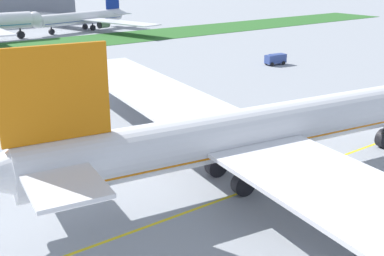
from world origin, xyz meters
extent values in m
plane|color=#9399A0|center=(0.00, 0.00, 0.00)|extent=(600.00, 600.00, 0.00)
cube|color=yellow|center=(0.00, 3.27, 0.00)|extent=(280.00, 0.36, 0.01)
cube|color=#2D6628|center=(0.00, 108.71, 0.05)|extent=(320.00, 24.00, 0.10)
cylinder|color=white|center=(-5.24, 4.82, 5.64)|extent=(51.28, 12.50, 5.01)
cube|color=orange|center=(-5.24, 4.82, 4.76)|extent=(49.20, 11.80, 0.60)
cube|color=orange|center=(-26.47, 7.98, 12.16)|extent=(9.17, 1.85, 8.02)
cube|color=white|center=(-26.74, 13.10, 6.39)|extent=(6.74, 8.76, 0.35)
cube|color=white|center=(-28.22, 3.18, 6.39)|extent=(6.74, 8.76, 0.35)
cube|color=white|center=(-4.01, 30.42, 5.01)|extent=(17.90, 47.14, 0.40)
cylinder|color=#B7BABF|center=(-4.02, 19.96, 3.50)|extent=(5.12, 3.43, 2.76)
cylinder|color=black|center=(-1.66, 19.61, 3.50)|extent=(0.84, 2.93, 2.90)
cylinder|color=#B7BABF|center=(-8.49, -10.02, 3.50)|extent=(5.12, 3.43, 2.76)
cylinder|color=black|center=(-6.13, -10.37, 3.50)|extent=(0.84, 2.93, 2.90)
cylinder|color=black|center=(13.96, 1.96, 1.19)|extent=(2.51, 1.41, 2.38)
cylinder|color=black|center=(-8.90, 8.03, 2.16)|extent=(0.52, 0.52, 1.94)
cylinder|color=black|center=(-8.90, 8.03, 1.19)|extent=(2.51, 1.41, 2.38)
cylinder|color=black|center=(-9.67, 2.82, 2.16)|extent=(0.52, 0.52, 1.94)
cylinder|color=black|center=(-9.67, 2.82, 1.19)|extent=(2.51, 1.41, 2.38)
sphere|color=black|center=(-24.08, 10.11, 6.09)|extent=(0.35, 0.35, 0.35)
sphere|color=black|center=(-21.13, 9.67, 6.09)|extent=(0.35, 0.35, 0.35)
sphere|color=black|center=(-18.17, 9.23, 6.09)|extent=(0.35, 0.35, 0.35)
sphere|color=black|center=(-15.22, 8.79, 6.09)|extent=(0.35, 0.35, 0.35)
sphere|color=black|center=(-12.26, 8.35, 6.09)|extent=(0.35, 0.35, 0.35)
sphere|color=black|center=(-9.31, 7.91, 6.09)|extent=(0.35, 0.35, 0.35)
sphere|color=black|center=(-6.36, 7.47, 6.09)|extent=(0.35, 0.35, 0.35)
sphere|color=black|center=(-3.40, 7.03, 6.09)|extent=(0.35, 0.35, 0.35)
sphere|color=black|center=(-0.45, 6.59, 6.09)|extent=(0.35, 0.35, 0.35)
sphere|color=black|center=(2.51, 6.15, 6.09)|extent=(0.35, 0.35, 0.35)
sphere|color=black|center=(5.46, 5.71, 6.09)|extent=(0.35, 0.35, 0.35)
sphere|color=black|center=(8.42, 5.27, 6.09)|extent=(0.35, 0.35, 0.35)
sphere|color=black|center=(11.37, 4.83, 6.09)|extent=(0.35, 0.35, 0.35)
sphere|color=black|center=(14.33, 4.39, 6.09)|extent=(0.35, 0.35, 0.35)
cube|color=#33478C|center=(43.04, 48.11, 1.45)|extent=(4.02, 2.55, 2.00)
cube|color=#33478C|center=(40.64, 48.41, 1.40)|extent=(1.71, 2.18, 1.90)
cube|color=#263347|center=(39.96, 48.49, 1.78)|extent=(0.30, 1.76, 0.84)
cylinder|color=black|center=(40.51, 47.37, 0.45)|extent=(0.93, 0.41, 0.90)
cylinder|color=black|center=(40.77, 49.45, 0.45)|extent=(0.93, 0.41, 0.90)
cylinder|color=black|center=(43.85, 46.95, 0.45)|extent=(0.93, 0.41, 0.90)
cylinder|color=black|center=(44.11, 49.03, 0.45)|extent=(0.93, 0.41, 0.90)
sphere|color=white|center=(14.01, 126.21, 5.74)|extent=(4.85, 4.85, 4.85)
cylinder|color=black|center=(9.05, 126.32, 2.20)|extent=(0.53, 0.53, 1.98)
cylinder|color=black|center=(9.05, 126.32, 1.21)|extent=(2.45, 1.15, 2.43)
cylinder|color=white|center=(33.05, 132.40, 4.56)|extent=(34.39, 12.06, 4.06)
cube|color=navy|center=(33.05, 132.40, 3.85)|extent=(32.98, 11.42, 0.49)
sphere|color=white|center=(15.25, 128.07, 4.56)|extent=(3.85, 3.85, 3.85)
cone|color=white|center=(51.54, 136.88, 4.87)|extent=(5.15, 4.40, 3.45)
cube|color=navy|center=(47.09, 135.80, 9.84)|extent=(6.11, 1.86, 6.49)
cube|color=white|center=(48.72, 132.02, 5.17)|extent=(5.21, 7.20, 0.28)
cube|color=white|center=(46.80, 139.91, 5.17)|extent=(5.21, 7.20, 0.28)
cube|color=white|center=(38.85, 115.79, 4.06)|extent=(14.66, 31.87, 0.32)
cube|color=white|center=(30.59, 149.82, 4.06)|extent=(14.66, 31.87, 0.32)
cylinder|color=#B7BABF|center=(36.20, 122.31, 2.83)|extent=(4.27, 3.08, 2.23)
cylinder|color=black|center=(34.33, 121.86, 2.83)|extent=(0.88, 2.36, 2.34)
cylinder|color=#B7BABF|center=(31.23, 142.80, 2.83)|extent=(4.27, 3.08, 2.23)
cylinder|color=black|center=(29.36, 142.35, 2.83)|extent=(0.88, 2.36, 2.34)
cylinder|color=black|center=(20.34, 129.31, 1.75)|extent=(0.42, 0.42, 1.57)
cylinder|color=black|center=(20.34, 129.31, 0.96)|extent=(2.08, 1.30, 1.93)
cylinder|color=black|center=(36.23, 130.97, 1.75)|extent=(0.42, 0.42, 1.57)
cylinder|color=black|center=(36.23, 130.97, 0.96)|extent=(2.08, 1.30, 1.93)
cylinder|color=black|center=(35.22, 135.11, 1.75)|extent=(0.42, 0.42, 1.57)
cylinder|color=black|center=(35.22, 135.11, 0.96)|extent=(2.08, 1.30, 1.93)
camera|label=1|loc=(-40.69, -29.74, 22.25)|focal=45.40mm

